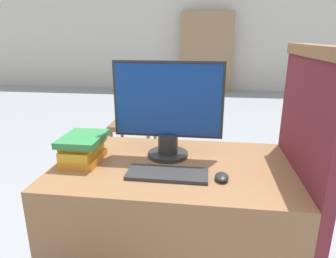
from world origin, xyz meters
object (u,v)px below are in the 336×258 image
Objects in this scene: keyboard at (167,174)px; book_stack at (83,148)px; monitor at (168,110)px; mouse at (222,177)px; far_chair at (135,114)px.

book_stack is (-0.44, 0.11, 0.06)m from keyboard.
monitor is 6.40× the size of mouse.
mouse is 2.00m from far_chair.
mouse is at bearing -10.19° from book_stack.
far_chair is (-0.59, 1.80, -0.20)m from keyboard.
monitor is 0.57× the size of far_chair.
monitor reaches higher than keyboard.
monitor is at bearing 16.07° from book_stack.
book_stack is at bearing -85.66° from far_chair.
book_stack is 1.72m from far_chair.
monitor is 0.46m from book_stack.
book_stack reaches higher than mouse.
keyboard is 1.46× the size of book_stack.
monitor reaches higher than far_chair.
book_stack is at bearing 166.06° from keyboard.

